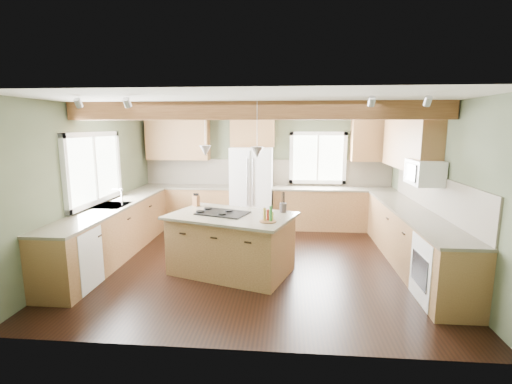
{
  "coord_description": "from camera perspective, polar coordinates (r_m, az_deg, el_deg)",
  "views": [
    {
      "loc": [
        0.49,
        -5.91,
        2.25
      ],
      "look_at": [
        -0.05,
        0.3,
        1.14
      ],
      "focal_mm": 26.0,
      "sensor_mm": 36.0,
      "label": 1
    }
  ],
  "objects": [
    {
      "name": "floor",
      "position": [
        6.34,
        0.22,
        -10.69
      ],
      "size": [
        5.6,
        5.6,
        0.0
      ],
      "primitive_type": "plane",
      "color": "black",
      "rests_on": "ground"
    },
    {
      "name": "ceiling",
      "position": [
        5.94,
        0.24,
        13.48
      ],
      "size": [
        5.6,
        5.6,
        0.0
      ],
      "primitive_type": "plane",
      "rotation": [
        3.14,
        0.0,
        0.0
      ],
      "color": "silver",
      "rests_on": "wall_back"
    },
    {
      "name": "wall_back",
      "position": [
        8.47,
        1.62,
        3.66
      ],
      "size": [
        5.6,
        0.0,
        5.6
      ],
      "primitive_type": "plane",
      "rotation": [
        1.57,
        0.0,
        0.0
      ],
      "color": "#424A35",
      "rests_on": "ground"
    },
    {
      "name": "wall_left",
      "position": [
        6.82,
        -23.91,
        1.23
      ],
      "size": [
        0.0,
        5.0,
        5.0
      ],
      "primitive_type": "plane",
      "rotation": [
        1.57,
        0.0,
        1.57
      ],
      "color": "#424A35",
      "rests_on": "ground"
    },
    {
      "name": "wall_right",
      "position": [
        6.41,
        26.02,
        0.55
      ],
      "size": [
        0.0,
        5.0,
        5.0
      ],
      "primitive_type": "plane",
      "rotation": [
        1.57,
        0.0,
        -1.57
      ],
      "color": "#424A35",
      "rests_on": "ground"
    },
    {
      "name": "ceiling_beam",
      "position": [
        5.48,
        -0.16,
        12.4
      ],
      "size": [
        5.55,
        0.26,
        0.26
      ],
      "primitive_type": "cube",
      "color": "#4F2A16",
      "rests_on": "ceiling"
    },
    {
      "name": "soffit_trim",
      "position": [
        8.32,
        1.63,
        12.1
      ],
      "size": [
        5.55,
        0.2,
        0.1
      ],
      "primitive_type": "cube",
      "color": "#4F2A16",
      "rests_on": "ceiling"
    },
    {
      "name": "backsplash_back",
      "position": [
        8.47,
        1.62,
        3.05
      ],
      "size": [
        5.58,
        0.03,
        0.58
      ],
      "primitive_type": "cube",
      "color": "brown",
      "rests_on": "wall_back"
    },
    {
      "name": "backsplash_right",
      "position": [
        6.47,
        25.68,
        -0.16
      ],
      "size": [
        0.03,
        3.7,
        0.58
      ],
      "primitive_type": "cube",
      "color": "brown",
      "rests_on": "wall_right"
    },
    {
      "name": "base_cab_back_left",
      "position": [
        8.61,
        -10.51,
        -2.2
      ],
      "size": [
        2.02,
        0.6,
        0.88
      ],
      "primitive_type": "cube",
      "color": "brown",
      "rests_on": "floor"
    },
    {
      "name": "counter_back_left",
      "position": [
        8.53,
        -10.61,
        0.82
      ],
      "size": [
        2.06,
        0.64,
        0.04
      ],
      "primitive_type": "cube",
      "color": "#463F34",
      "rests_on": "base_cab_back_left"
    },
    {
      "name": "base_cab_back_right",
      "position": [
        8.37,
        11.73,
        -2.61
      ],
      "size": [
        2.62,
        0.6,
        0.88
      ],
      "primitive_type": "cube",
      "color": "brown",
      "rests_on": "floor"
    },
    {
      "name": "counter_back_right",
      "position": [
        8.28,
        11.84,
        0.5
      ],
      "size": [
        2.66,
        0.64,
        0.04
      ],
      "primitive_type": "cube",
      "color": "#463F34",
      "rests_on": "base_cab_back_right"
    },
    {
      "name": "base_cab_left",
      "position": [
        6.9,
        -21.01,
        -5.79
      ],
      "size": [
        0.6,
        3.7,
        0.88
      ],
      "primitive_type": "cube",
      "color": "brown",
      "rests_on": "floor"
    },
    {
      "name": "counter_left",
      "position": [
        6.8,
        -21.25,
        -2.05
      ],
      "size": [
        0.64,
        3.74,
        0.04
      ],
      "primitive_type": "cube",
      "color": "#463F34",
      "rests_on": "base_cab_left"
    },
    {
      "name": "base_cab_right",
      "position": [
        6.54,
        22.82,
        -6.78
      ],
      "size": [
        0.6,
        3.7,
        0.88
      ],
      "primitive_type": "cube",
      "color": "brown",
      "rests_on": "floor"
    },
    {
      "name": "counter_right",
      "position": [
        6.43,
        23.1,
        -2.84
      ],
      "size": [
        0.64,
        3.74,
        0.04
      ],
      "primitive_type": "cube",
      "color": "#463F34",
      "rests_on": "base_cab_right"
    },
    {
      "name": "upper_cab_back_left",
      "position": [
        8.6,
        -11.91,
        7.89
      ],
      "size": [
        1.4,
        0.35,
        0.9
      ],
      "primitive_type": "cube",
      "color": "brown",
      "rests_on": "wall_back"
    },
    {
      "name": "upper_cab_over_fridge",
      "position": [
        8.27,
        -0.52,
        9.41
      ],
      "size": [
        0.96,
        0.35,
        0.7
      ],
      "primitive_type": "cube",
      "color": "brown",
      "rests_on": "wall_back"
    },
    {
      "name": "upper_cab_right",
      "position": [
        7.14,
        22.54,
        6.93
      ],
      "size": [
        0.35,
        2.2,
        0.9
      ],
      "primitive_type": "cube",
      "color": "brown",
      "rests_on": "wall_right"
    },
    {
      "name": "upper_cab_back_corner",
      "position": [
        8.43,
        17.52,
        7.6
      ],
      "size": [
        0.9,
        0.35,
        0.9
      ],
      "primitive_type": "cube",
      "color": "brown",
      "rests_on": "wall_back"
    },
    {
      "name": "window_left",
      "position": [
        6.83,
        -23.71,
        3.37
      ],
      "size": [
        0.04,
        1.6,
        1.05
      ],
      "primitive_type": "cube",
      "color": "white",
      "rests_on": "wall_left"
    },
    {
      "name": "window_back",
      "position": [
        8.44,
        9.47,
        5.21
      ],
      "size": [
        1.1,
        0.04,
        1.0
      ],
      "primitive_type": "cube",
      "color": "white",
      "rests_on": "wall_back"
    },
    {
      "name": "sink",
      "position": [
        6.8,
        -21.25,
        -2.01
      ],
      "size": [
        0.5,
        0.65,
        0.03
      ],
      "primitive_type": "cube",
      "color": "#262628",
      "rests_on": "counter_left"
    },
    {
      "name": "faucet",
      "position": [
        6.69,
        -19.95,
        -0.84
      ],
      "size": [
        0.02,
        0.02,
        0.28
      ],
      "primitive_type": "cylinder",
      "color": "#B2B2B7",
      "rests_on": "sink"
    },
    {
      "name": "dishwasher",
      "position": [
        5.82,
        -26.52,
        -9.23
      ],
      "size": [
        0.6,
        0.6,
        0.84
      ],
      "primitive_type": "cube",
      "color": "white",
      "rests_on": "floor"
    },
    {
      "name": "oven",
      "position": [
        5.39,
        26.94,
        -10.8
      ],
      "size": [
        0.6,
        0.72,
        0.84
      ],
      "primitive_type": "cube",
      "color": "white",
      "rests_on": "floor"
    },
    {
      "name": "microwave",
      "position": [
        6.26,
        24.48,
        2.77
      ],
      "size": [
        0.4,
        0.7,
        0.38
      ],
      "primitive_type": "cube",
      "color": "white",
      "rests_on": "wall_right"
    },
    {
      "name": "pendant_left",
      "position": [
        5.74,
        -7.8,
        6.31
      ],
      "size": [
        0.18,
        0.18,
        0.16
      ],
      "primitive_type": "cone",
      "rotation": [
        3.14,
        0.0,
        0.0
      ],
      "color": "#B2B2B7",
      "rests_on": "ceiling"
    },
    {
      "name": "pendant_right",
      "position": [
        5.35,
        0.16,
        6.13
      ],
      "size": [
        0.18,
        0.18,
        0.16
      ],
      "primitive_type": "cone",
      "rotation": [
        3.14,
        0.0,
        0.0
      ],
      "color": "#B2B2B7",
      "rests_on": "ceiling"
    },
    {
      "name": "refrigerator",
      "position": [
        8.18,
        -0.64,
        0.6
      ],
      "size": [
        0.9,
        0.74,
        1.8
      ],
      "primitive_type": "cube",
      "color": "white",
      "rests_on": "floor"
    },
    {
      "name": "island",
      "position": [
        5.81,
        -3.79,
        -8.08
      ],
      "size": [
        1.97,
        1.55,
        0.88
      ],
      "primitive_type": "cube",
      "rotation": [
        0.0,
        0.0,
        -0.33
      ],
      "color": "brown",
      "rests_on": "floor"
    },
    {
      "name": "island_top",
      "position": [
        5.68,
        -3.84,
        -3.67
      ],
      "size": [
        2.12,
        1.7,
        0.04
      ],
      "primitive_type": "cube",
      "rotation": [
        0.0,
        0.0,
        -0.33
      ],
      "color": "#463F34",
      "rests_on": "island"
    },
    {
      "name": "cooktop",
      "position": [
        5.74,
        -5.12,
        -3.23
      ],
      "size": [
        0.87,
        0.71,
        0.02
      ],
      "primitive_type": "cube",
      "rotation": [
        0.0,
        0.0,
        -0.33
      ],
      "color": "black",
      "rests_on": "island_top"
    },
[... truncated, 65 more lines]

